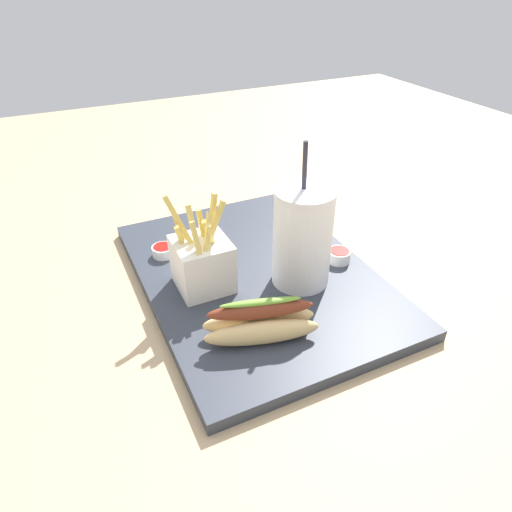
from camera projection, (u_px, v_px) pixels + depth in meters
name	position (u px, v px, depth m)	size (l,w,h in m)	color
ground_plane	(256.00, 285.00, 0.79)	(2.40, 2.40, 0.02)	tan
food_tray	(256.00, 276.00, 0.77)	(0.50, 0.36, 0.02)	#2D333D
soda_cup	(302.00, 237.00, 0.71)	(0.09, 0.09, 0.23)	white
fries_basket	(202.00, 262.00, 0.71)	(0.08, 0.09, 0.16)	white
hot_dog_1	(261.00, 322.00, 0.62)	(0.09, 0.16, 0.06)	#DBB775
ketchup_cup_1	(339.00, 255.00, 0.79)	(0.04, 0.04, 0.02)	white
ketchup_cup_2	(163.00, 250.00, 0.80)	(0.04, 0.04, 0.02)	white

